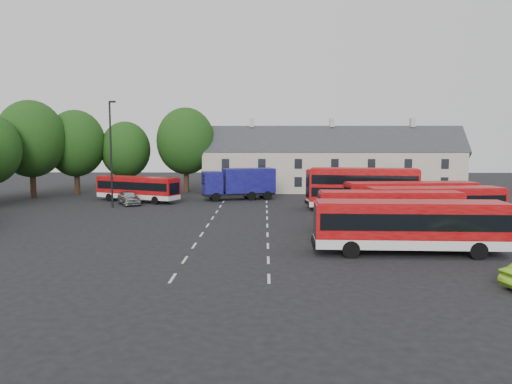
# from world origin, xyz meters

# --- Properties ---
(ground) EXTENTS (140.00, 140.00, 0.00)m
(ground) POSITION_xyz_m (0.00, 0.00, 0.00)
(ground) COLOR black
(ground) RESTS_ON ground
(lane_markings) EXTENTS (5.15, 33.80, 0.01)m
(lane_markings) POSITION_xyz_m (2.50, 2.00, 0.01)
(lane_markings) COLOR beige
(lane_markings) RESTS_ON ground
(treeline) EXTENTS (29.92, 32.59, 12.01)m
(treeline) POSITION_xyz_m (-20.74, 19.36, 6.68)
(treeline) COLOR black
(treeline) RESTS_ON ground
(terrace_houses) EXTENTS (35.70, 7.13, 10.06)m
(terrace_houses) POSITION_xyz_m (14.00, 30.00, 3.86)
(terrace_houses) COLOR beige
(terrace_houses) RESTS_ON ground
(bus_row_a) EXTENTS (11.90, 3.15, 3.34)m
(bus_row_a) POSITION_xyz_m (13.83, -8.33, 2.01)
(bus_row_a) COLOR silver
(bus_row_a) RESTS_ON ground
(bus_row_b) EXTENTS (9.71, 2.29, 2.74)m
(bus_row_b) POSITION_xyz_m (14.68, -4.20, 1.65)
(bus_row_b) COLOR silver
(bus_row_b) RESTS_ON ground
(bus_row_c) EXTENTS (11.06, 2.62, 3.12)m
(bus_row_c) POSITION_xyz_m (14.62, -0.02, 1.88)
(bus_row_c) COLOR silver
(bus_row_c) RESTS_ON ground
(bus_row_d) EXTENTS (11.57, 3.72, 3.22)m
(bus_row_d) POSITION_xyz_m (18.98, 2.45, 1.93)
(bus_row_d) COLOR silver
(bus_row_d) RESTS_ON ground
(bus_row_e) EXTENTS (11.99, 3.88, 3.33)m
(bus_row_e) POSITION_xyz_m (18.02, 5.98, 2.00)
(bus_row_e) COLOR silver
(bus_row_e) RESTS_ON ground
(bus_dd_south) EXTENTS (10.84, 4.08, 4.34)m
(bus_dd_south) POSITION_xyz_m (14.63, 10.39, 2.47)
(bus_dd_south) COLOR silver
(bus_dd_south) RESTS_ON ground
(bus_dd_north) EXTENTS (10.11, 3.68, 4.05)m
(bus_dd_north) POSITION_xyz_m (14.21, 13.43, 2.31)
(bus_dd_north) COLOR silver
(bus_dd_north) RESTS_ON ground
(bus_north) EXTENTS (10.29, 6.41, 2.90)m
(bus_north) POSITION_xyz_m (-9.89, 17.81, 1.74)
(bus_north) COLOR silver
(bus_north) RESTS_ON ground
(box_truck) EXTENTS (8.93, 4.93, 3.73)m
(box_truck) POSITION_xyz_m (1.80, 20.16, 2.10)
(box_truck) COLOR black
(box_truck) RESTS_ON ground
(silver_car) EXTENTS (3.76, 4.82, 1.54)m
(silver_car) POSITION_xyz_m (-10.27, 15.33, 0.77)
(silver_car) COLOR #A8AAAF
(silver_car) RESTS_ON ground
(lamppost) EXTENTS (0.78, 0.44, 11.16)m
(lamppost) POSITION_xyz_m (-11.31, 12.87, 5.96)
(lamppost) COLOR black
(lamppost) RESTS_ON ground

